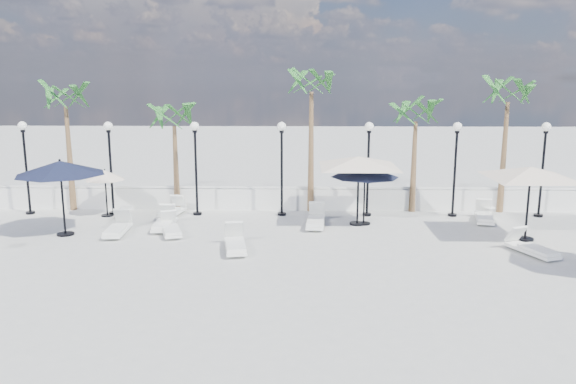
{
  "coord_description": "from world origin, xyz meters",
  "views": [
    {
      "loc": [
        0.77,
        -15.99,
        5.56
      ],
      "look_at": [
        0.31,
        3.93,
        1.5
      ],
      "focal_mm": 35.0,
      "sensor_mm": 36.0,
      "label": 1
    }
  ],
  "objects_px": {
    "lounger_1": "(165,222)",
    "parasol_cream_small": "(105,176)",
    "lounger_0": "(118,228)",
    "parasol_navy_left": "(60,168)",
    "lounger_2": "(235,243)",
    "parasol_cream_sq_b": "(531,167)",
    "lounger_7": "(532,248)",
    "lounger_3": "(172,211)",
    "lounger_6": "(316,220)",
    "parasol_navy_mid": "(365,172)",
    "lounger_5": "(484,216)",
    "lounger_4": "(171,228)",
    "parasol_cream_sq_a": "(359,157)"
  },
  "relations": [
    {
      "from": "parasol_cream_sq_b",
      "to": "parasol_cream_small",
      "type": "bearing_deg",
      "value": 168.86
    },
    {
      "from": "lounger_6",
      "to": "parasol_navy_mid",
      "type": "relative_size",
      "value": 0.78
    },
    {
      "from": "lounger_4",
      "to": "parasol_navy_left",
      "type": "distance_m",
      "value": 4.39
    },
    {
      "from": "lounger_3",
      "to": "parasol_cream_small",
      "type": "xyz_separation_m",
      "value": [
        -2.66,
        -0.02,
        1.45
      ]
    },
    {
      "from": "lounger_4",
      "to": "lounger_7",
      "type": "distance_m",
      "value": 12.28
    },
    {
      "from": "lounger_4",
      "to": "parasol_navy_left",
      "type": "bearing_deg",
      "value": 162.44
    },
    {
      "from": "lounger_6",
      "to": "parasol_navy_mid",
      "type": "height_order",
      "value": "parasol_navy_mid"
    },
    {
      "from": "lounger_6",
      "to": "lounger_0",
      "type": "bearing_deg",
      "value": -165.45
    },
    {
      "from": "parasol_cream_small",
      "to": "lounger_4",
      "type": "bearing_deg",
      "value": -39.96
    },
    {
      "from": "lounger_2",
      "to": "parasol_cream_small",
      "type": "bearing_deg",
      "value": 131.93
    },
    {
      "from": "lounger_0",
      "to": "parasol_cream_sq_b",
      "type": "height_order",
      "value": "parasol_cream_sq_b"
    },
    {
      "from": "lounger_2",
      "to": "lounger_4",
      "type": "distance_m",
      "value": 3.17
    },
    {
      "from": "lounger_3",
      "to": "lounger_4",
      "type": "bearing_deg",
      "value": -68.79
    },
    {
      "from": "lounger_1",
      "to": "parasol_cream_sq_b",
      "type": "xyz_separation_m",
      "value": [
        12.96,
        -1.18,
        2.33
      ]
    },
    {
      "from": "lounger_4",
      "to": "parasol_cream_sq_a",
      "type": "bearing_deg",
      "value": -6.64
    },
    {
      "from": "lounger_2",
      "to": "lounger_7",
      "type": "height_order",
      "value": "lounger_2"
    },
    {
      "from": "lounger_6",
      "to": "parasol_cream_small",
      "type": "height_order",
      "value": "parasol_cream_small"
    },
    {
      "from": "lounger_6",
      "to": "parasol_navy_mid",
      "type": "xyz_separation_m",
      "value": [
        1.86,
        0.39,
        1.8
      ]
    },
    {
      "from": "lounger_2",
      "to": "parasol_cream_sq_a",
      "type": "height_order",
      "value": "parasol_cream_sq_a"
    },
    {
      "from": "lounger_5",
      "to": "lounger_0",
      "type": "bearing_deg",
      "value": -157.36
    },
    {
      "from": "lounger_5",
      "to": "lounger_2",
      "type": "bearing_deg",
      "value": -143.09
    },
    {
      "from": "lounger_1",
      "to": "lounger_3",
      "type": "height_order",
      "value": "lounger_1"
    },
    {
      "from": "parasol_navy_left",
      "to": "lounger_4",
      "type": "bearing_deg",
      "value": 2.04
    },
    {
      "from": "lounger_3",
      "to": "parasol_navy_mid",
      "type": "bearing_deg",
      "value": 1.32
    },
    {
      "from": "lounger_0",
      "to": "parasol_navy_left",
      "type": "relative_size",
      "value": 0.62
    },
    {
      "from": "lounger_3",
      "to": "parasol_navy_mid",
      "type": "distance_m",
      "value": 8.0
    },
    {
      "from": "lounger_3",
      "to": "parasol_cream_small",
      "type": "height_order",
      "value": "parasol_cream_small"
    },
    {
      "from": "lounger_5",
      "to": "parasol_cream_sq_a",
      "type": "relative_size",
      "value": 0.35
    },
    {
      "from": "lounger_7",
      "to": "lounger_3",
      "type": "bearing_deg",
      "value": 136.5
    },
    {
      "from": "lounger_6",
      "to": "parasol_cream_sq_b",
      "type": "xyz_separation_m",
      "value": [
        7.28,
        -1.64,
        2.32
      ]
    },
    {
      "from": "lounger_4",
      "to": "parasol_cream_sq_a",
      "type": "xyz_separation_m",
      "value": [
        6.89,
        1.59,
        2.41
      ]
    },
    {
      "from": "lounger_2",
      "to": "parasol_navy_left",
      "type": "xyz_separation_m",
      "value": [
        -6.35,
        1.74,
        2.19
      ]
    },
    {
      "from": "parasol_navy_left",
      "to": "parasol_navy_mid",
      "type": "xyz_separation_m",
      "value": [
        10.94,
        1.77,
        -0.39
      ]
    },
    {
      "from": "lounger_3",
      "to": "parasol_cream_sq_b",
      "type": "height_order",
      "value": "parasol_cream_sq_b"
    },
    {
      "from": "lounger_0",
      "to": "lounger_3",
      "type": "xyz_separation_m",
      "value": [
        1.34,
        2.76,
        -0.01
      ]
    },
    {
      "from": "lounger_5",
      "to": "lounger_7",
      "type": "distance_m",
      "value": 4.24
    },
    {
      "from": "lounger_4",
      "to": "lounger_5",
      "type": "bearing_deg",
      "value": -9.51
    },
    {
      "from": "lounger_1",
      "to": "parasol_cream_small",
      "type": "relative_size",
      "value": 1.01
    },
    {
      "from": "lounger_7",
      "to": "parasol_cream_sq_b",
      "type": "xyz_separation_m",
      "value": [
        0.46,
        1.71,
        2.34
      ]
    },
    {
      "from": "lounger_2",
      "to": "parasol_cream_small",
      "type": "relative_size",
      "value": 1.05
    },
    {
      "from": "lounger_7",
      "to": "parasol_navy_mid",
      "type": "bearing_deg",
      "value": 120.33
    },
    {
      "from": "lounger_4",
      "to": "parasol_cream_small",
      "type": "relative_size",
      "value": 0.98
    },
    {
      "from": "parasol_navy_left",
      "to": "parasol_cream_sq_a",
      "type": "distance_m",
      "value": 10.82
    },
    {
      "from": "parasol_cream_sq_b",
      "to": "lounger_2",
      "type": "bearing_deg",
      "value": -171.61
    },
    {
      "from": "lounger_0",
      "to": "lounger_6",
      "type": "xyz_separation_m",
      "value": [
        7.19,
        1.27,
        0.01
      ]
    },
    {
      "from": "parasol_navy_mid",
      "to": "lounger_3",
      "type": "bearing_deg",
      "value": 171.92
    },
    {
      "from": "lounger_2",
      "to": "parasol_cream_small",
      "type": "height_order",
      "value": "parasol_cream_small"
    },
    {
      "from": "parasol_navy_mid",
      "to": "parasol_cream_sq_b",
      "type": "relative_size",
      "value": 0.47
    },
    {
      "from": "lounger_6",
      "to": "parasol_navy_left",
      "type": "bearing_deg",
      "value": -166.84
    },
    {
      "from": "lounger_3",
      "to": "lounger_5",
      "type": "height_order",
      "value": "lounger_5"
    }
  ]
}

